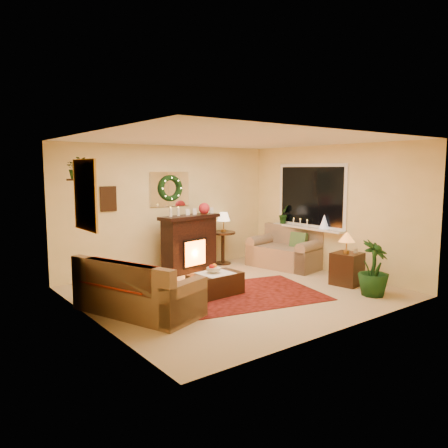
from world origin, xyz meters
TOP-DOWN VIEW (x-y plane):
  - floor at (0.00, 0.00)m, footprint 5.00×5.00m
  - ceiling at (0.00, 0.00)m, footprint 5.00×5.00m
  - wall_back at (0.00, 2.25)m, footprint 5.00×5.00m
  - wall_front at (0.00, -2.25)m, footprint 5.00×5.00m
  - wall_left at (-2.50, 0.00)m, footprint 4.50×4.50m
  - wall_right at (2.50, 0.00)m, footprint 4.50×4.50m
  - area_rug at (0.04, -0.23)m, footprint 2.75×2.31m
  - sofa at (-1.85, 0.01)m, footprint 1.45×2.08m
  - red_throw at (-1.93, 0.15)m, footprint 0.79×1.29m
  - fireplace at (0.20, 1.80)m, footprint 1.25×0.58m
  - poinsettia at (0.54, 1.74)m, footprint 0.23×0.23m
  - mantel_candle_a at (-0.25, 1.77)m, footprint 0.06×0.06m
  - mantel_candle_b at (-0.07, 1.79)m, footprint 0.06×0.06m
  - mantel_mirror at (0.00, 2.23)m, footprint 0.92×0.02m
  - wreath at (0.00, 2.19)m, footprint 0.55×0.11m
  - wall_art at (-1.35, 2.23)m, footprint 0.32×0.03m
  - gold_mirror at (-2.48, 0.30)m, footprint 0.03×0.84m
  - hanging_plant at (-2.34, 1.05)m, footprint 0.33×0.28m
  - loveseat at (2.06, 0.87)m, footprint 1.16×1.66m
  - window_frame at (2.48, 0.55)m, footprint 0.03×1.86m
  - window_glass at (2.47, 0.55)m, footprint 0.02×1.70m
  - window_sill at (2.38, 0.55)m, footprint 0.22×1.86m
  - mini_tree at (2.42, 0.12)m, footprint 0.20×0.20m
  - sill_plant at (2.39, 1.27)m, footprint 0.30×0.24m
  - side_table_round at (1.18, 1.95)m, footprint 0.70×0.70m
  - lamp_cream at (1.21, 1.96)m, footprint 0.29×0.29m
  - end_table_square at (1.92, -0.85)m, footprint 0.56×0.56m
  - lamp_tiffany at (1.88, -0.85)m, footprint 0.30×0.30m
  - coffee_table at (-0.42, 0.04)m, footprint 0.92×0.54m
  - fruit_bowl at (-0.44, 0.06)m, footprint 0.24×0.24m
  - floor_palm at (1.70, -1.56)m, footprint 1.83×1.83m

SIDE VIEW (x-z plane):
  - floor at x=0.00m, z-range 0.00..0.00m
  - area_rug at x=0.04m, z-range 0.00..0.01m
  - coffee_table at x=-0.42m, z-range 0.02..0.40m
  - end_table_square at x=1.92m, z-range -0.03..0.57m
  - side_table_round at x=1.18m, z-range -0.04..0.69m
  - loveseat at x=2.06m, z-range -0.02..0.86m
  - sofa at x=-1.85m, z-range 0.02..0.84m
  - floor_palm at x=1.70m, z-range -0.94..1.84m
  - fruit_bowl at x=-0.44m, z-range 0.42..0.48m
  - red_throw at x=-1.93m, z-range 0.45..0.46m
  - fireplace at x=0.20m, z-range 0.00..1.10m
  - lamp_tiffany at x=1.88m, z-range 0.53..0.96m
  - window_sill at x=2.38m, z-range 0.85..0.89m
  - lamp_cream at x=1.21m, z-range 0.66..1.10m
  - mini_tree at x=2.42m, z-range 0.89..1.19m
  - sill_plant at x=2.39m, z-range 0.81..1.36m
  - mantel_candle_a at x=-0.25m, z-range 1.17..1.35m
  - mantel_candle_b at x=-0.07m, z-range 1.18..1.34m
  - wall_back at x=0.00m, z-range 1.30..1.30m
  - wall_front at x=0.00m, z-range 1.30..1.30m
  - wall_left at x=-2.50m, z-range 1.30..1.30m
  - wall_right at x=2.50m, z-range 1.30..1.30m
  - poinsettia at x=0.54m, z-range 1.18..1.42m
  - wall_art at x=-1.35m, z-range 1.31..1.79m
  - window_frame at x=2.48m, z-range 0.87..2.23m
  - window_glass at x=2.47m, z-range 0.94..2.16m
  - mantel_mirror at x=0.00m, z-range 1.34..2.06m
  - wreath at x=0.00m, z-range 1.44..2.00m
  - gold_mirror at x=-2.48m, z-range 1.25..2.25m
  - hanging_plant at x=-2.34m, z-range 1.79..2.15m
  - ceiling at x=0.00m, z-range 2.60..2.60m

